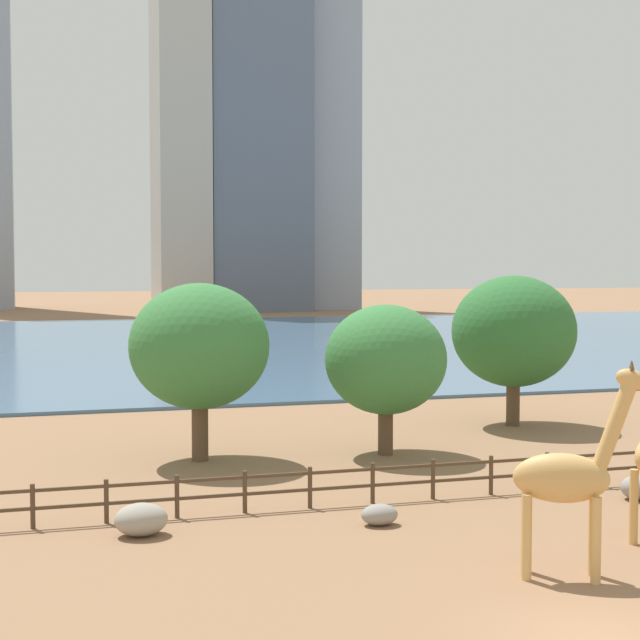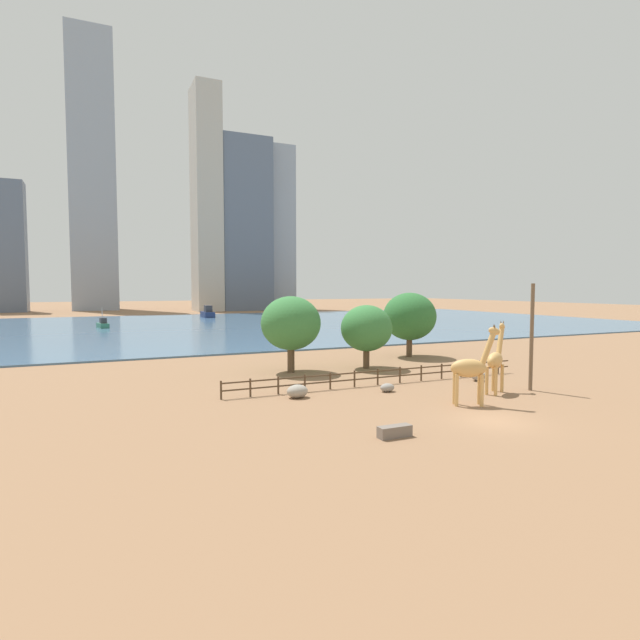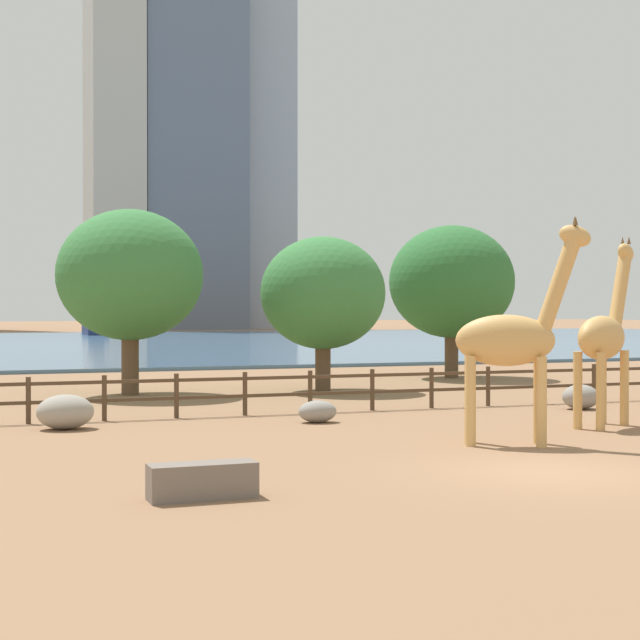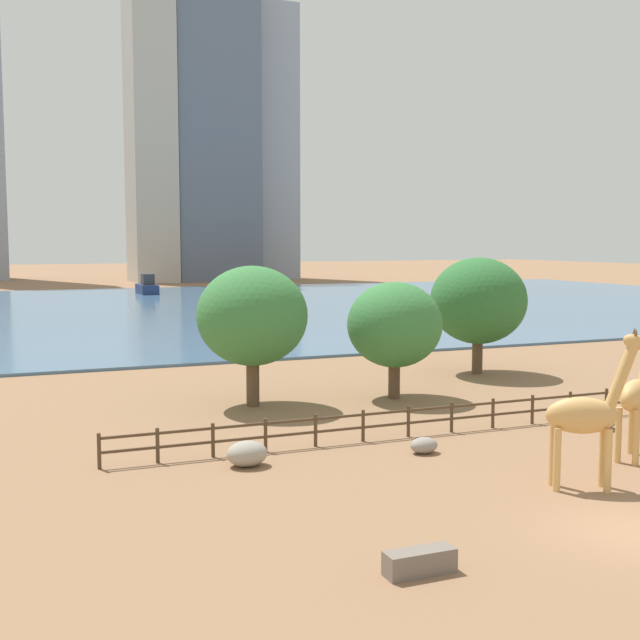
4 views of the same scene
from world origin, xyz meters
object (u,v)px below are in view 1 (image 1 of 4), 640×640
giraffe_tall (569,477)px  boulder_by_pole (141,519)px  boulder_near_fence (380,515)px  boulder_small (639,487)px  tree_center_broad (514,332)px  tree_left_large (386,360)px  boat_ferry (164,317)px  tree_right_tall (199,347)px

giraffe_tall → boulder_by_pole: (-9.47, 6.74, -2.01)m
giraffe_tall → boulder_near_fence: size_ratio=4.85×
boulder_small → tree_center_broad: (3.10, 14.42, 4.07)m
boulder_small → tree_left_large: bearing=118.6°
boulder_near_fence → boulder_small: (9.13, 0.54, 0.09)m
boulder_near_fence → boat_ferry: size_ratio=0.16×
boulder_small → tree_left_large: (-5.18, 9.49, 3.42)m
boulder_by_pole → tree_left_large: bearing=40.5°
boulder_by_pole → boulder_small: bearing=-1.2°
boulder_by_pole → boulder_small: 15.92m
boulder_small → tree_right_tall: 16.75m
giraffe_tall → boulder_by_pole: giraffe_tall is taller
giraffe_tall → tree_center_broad: size_ratio=0.75×
giraffe_tall → boulder_near_fence: 6.80m
giraffe_tall → boulder_small: giraffe_tall is taller
boulder_near_fence → tree_center_broad: (12.23, 14.95, 4.16)m
boulder_near_fence → boat_ferry: boat_ferry is taller
boulder_small → boulder_by_pole: bearing=178.8°
boulder_near_fence → tree_center_broad: bearing=50.7°
boulder_small → boat_ferry: bearing=91.6°
giraffe_tall → boat_ferry: giraffe_tall is taller
giraffe_tall → tree_left_large: (1.27, 15.90, 1.34)m
tree_right_tall → tree_left_large: bearing=-6.7°
boulder_by_pole → tree_center_broad: bearing=36.5°
tree_center_broad → tree_right_tall: size_ratio=1.03×
boulder_near_fence → boulder_by_pole: boulder_by_pole is taller
giraffe_tall → boat_ferry: 100.88m
boulder_by_pole → tree_right_tall: tree_right_tall is taller
tree_right_tall → boat_ferry: 84.67m
boulder_by_pole → tree_left_large: tree_left_large is taller
giraffe_tall → tree_left_large: bearing=112.5°
boat_ferry → boulder_near_fence: bearing=176.6°
tree_center_broad → boat_ferry: (-5.70, 79.97, -3.25)m
boulder_near_fence → tree_left_large: (3.95, 10.03, 3.50)m
giraffe_tall → tree_left_large: tree_left_large is taller
tree_left_large → boat_ferry: tree_left_large is taller
tree_left_large → boulder_near_fence: bearing=-111.5°
boulder_by_pole → tree_center_broad: 24.00m
giraffe_tall → boulder_small: 9.32m
boulder_near_fence → boulder_by_pole: (-6.79, 0.87, 0.15)m
tree_left_large → tree_center_broad: (8.28, 4.92, 0.66)m
boulder_by_pole → boat_ferry: 95.00m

